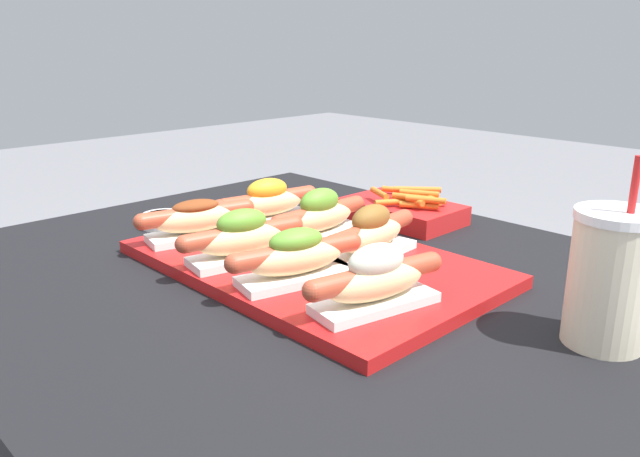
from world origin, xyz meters
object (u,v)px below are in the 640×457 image
hot_dog_0 (197,219)px  hot_dog_6 (371,234)px  hot_dog_2 (296,257)px  hot_dog_4 (267,203)px  hot_dog_3 (376,280)px  hot_dog_1 (242,238)px  drink_cup (610,278)px  sauce_bowl (163,220)px  fries_basket (403,210)px  hot_dog_5 (319,216)px  serving_tray (310,263)px

hot_dog_0 → hot_dog_6: 0.28m
hot_dog_2 → hot_dog_4: size_ratio=0.99×
hot_dog_4 → hot_dog_3: bearing=-20.3°
hot_dog_1 → hot_dog_4: 0.20m
hot_dog_0 → drink_cup: size_ratio=0.92×
hot_dog_2 → sauce_bowl: bearing=175.5°
hot_dog_0 → hot_dog_6: hot_dog_6 is taller
hot_dog_3 → fries_basket: size_ratio=0.92×
hot_dog_3 → hot_dog_4: hot_dog_3 is taller
hot_dog_0 → fries_basket: (0.12, 0.37, -0.03)m
hot_dog_2 → fries_basket: size_ratio=0.91×
hot_dog_4 → fries_basket: (0.12, 0.23, -0.03)m
hot_dog_6 → hot_dog_5: bearing=175.2°
hot_dog_1 → hot_dog_5: 0.16m
hot_dog_0 → fries_basket: bearing=71.2°
hot_dog_2 → hot_dog_6: 0.14m
hot_dog_0 → hot_dog_2: size_ratio=1.00×
sauce_bowl → fries_basket: size_ratio=0.35×
hot_dog_4 → fries_basket: size_ratio=0.93×
hot_dog_5 → hot_dog_0: bearing=-131.9°
hot_dog_6 → sauce_bowl: 0.42m
hot_dog_1 → hot_dog_4: bearing=130.4°
hot_dog_3 → hot_dog_1: bearing=-176.5°
sauce_bowl → drink_cup: bearing=9.5°
hot_dog_2 → fries_basket: (-0.12, 0.37, -0.03)m
hot_dog_6 → sauce_bowl: bearing=-164.2°
hot_dog_2 → fries_basket: hot_dog_2 is taller
drink_cup → fries_basket: 0.52m
serving_tray → hot_dog_3: bearing=-19.6°
serving_tray → sauce_bowl: (-0.34, -0.05, 0.00)m
hot_dog_0 → hot_dog_4: 0.14m
hot_dog_1 → drink_cup: size_ratio=0.92×
fries_basket → hot_dog_3: bearing=-55.3°
hot_dog_1 → hot_dog_5: hot_dog_5 is taller
hot_dog_0 → hot_dog_4: (0.01, 0.14, 0.00)m
fries_basket → hot_dog_5: bearing=-88.3°
sauce_bowl → drink_cup: (0.73, 0.12, 0.06)m
serving_tray → hot_dog_2: 0.11m
hot_dog_0 → hot_dog_1: size_ratio=0.99×
hot_dog_0 → fries_basket: size_ratio=0.92×
serving_tray → sauce_bowl: 0.34m
hot_dog_0 → fries_basket: hot_dog_0 is taller
hot_dog_1 → hot_dog_0: bearing=175.5°
serving_tray → hot_dog_0: (-0.19, -0.07, 0.04)m
hot_dog_2 → hot_dog_5: (-0.12, 0.15, 0.00)m
serving_tray → fries_basket: (-0.07, 0.30, 0.01)m
hot_dog_2 → hot_dog_4: hot_dog_4 is taller
hot_dog_1 → hot_dog_3: 0.24m
hot_dog_1 → hot_dog_3: hot_dog_3 is taller
hot_dog_3 → fries_basket: (-0.25, 0.36, -0.03)m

